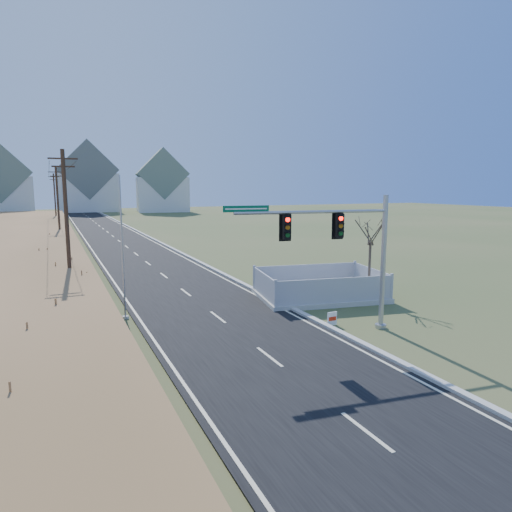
{
  "coord_description": "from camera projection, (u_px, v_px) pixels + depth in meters",
  "views": [
    {
      "loc": [
        -7.44,
        -17.25,
        6.62
      ],
      "look_at": [
        1.24,
        2.02,
        3.4
      ],
      "focal_mm": 32.0,
      "sensor_mm": 36.0,
      "label": 1
    }
  ],
  "objects": [
    {
      "name": "fence_enclosure",
      "position": [
        319.0,
        293.0,
        27.37
      ],
      "size": [
        7.92,
        6.04,
        1.65
      ],
      "rotation": [
        0.0,
        0.0,
        -0.17
      ],
      "color": "#B7B5AD",
      "rests_on": "ground"
    },
    {
      "name": "condo_n",
      "position": [
        87.0,
        183.0,
        120.17
      ],
      "size": [
        15.27,
        10.2,
        18.54
      ],
      "color": "white",
      "rests_on": "ground"
    },
    {
      "name": "curb",
      "position": [
        139.0,
        232.0,
        66.3
      ],
      "size": [
        0.3,
        180.0,
        0.18
      ],
      "primitive_type": "cube",
      "color": "#B2AFA8",
      "rests_on": "ground"
    },
    {
      "name": "bare_tree",
      "position": [
        371.0,
        230.0,
        26.62
      ],
      "size": [
        1.93,
        1.93,
        5.11
      ],
      "color": "#4C3F33",
      "rests_on": "ground"
    },
    {
      "name": "road",
      "position": [
        109.0,
        234.0,
        64.62
      ],
      "size": [
        8.0,
        180.0,
        0.06
      ],
      "primitive_type": "cube",
      "color": "black",
      "rests_on": "ground"
    },
    {
      "name": "condo_ne",
      "position": [
        162.0,
        186.0,
        120.39
      ],
      "size": [
        14.12,
        10.51,
        16.52
      ],
      "rotation": [
        0.0,
        0.0,
        -0.1
      ],
      "color": "white",
      "rests_on": "ground"
    },
    {
      "name": "utility_pole_mid",
      "position": [
        58.0,
        202.0,
        56.78
      ],
      "size": [
        1.8,
        0.26,
        9.0
      ],
      "color": "#422D1E",
      "rests_on": "ground"
    },
    {
      "name": "open_sign",
      "position": [
        332.0,
        319.0,
        21.87
      ],
      "size": [
        0.53,
        0.09,
        0.66
      ],
      "rotation": [
        0.0,
        0.0,
        0.05
      ],
      "color": "white",
      "rests_on": "ground"
    },
    {
      "name": "traffic_signal_mast",
      "position": [
        349.0,
        247.0,
        20.47
      ],
      "size": [
        7.81,
        1.21,
        6.25
      ],
      "rotation": [
        0.0,
        0.0,
        -0.12
      ],
      "color": "#9EA0A5",
      "rests_on": "ground"
    },
    {
      "name": "condo_nnw",
      "position": [
        0.0,
        185.0,
        108.54
      ],
      "size": [
        14.93,
        11.17,
        17.03
      ],
      "rotation": [
        0.0,
        0.0,
        0.07
      ],
      "color": "white",
      "rests_on": "ground"
    },
    {
      "name": "ground",
      "position": [
        249.0,
        342.0,
        19.56
      ],
      "size": [
        260.0,
        260.0,
        0.0
      ],
      "primitive_type": "plane",
      "color": "#3F5127",
      "rests_on": "ground"
    },
    {
      "name": "utility_pole_far",
      "position": [
        55.0,
        197.0,
        83.81
      ],
      "size": [
        1.8,
        0.26,
        9.0
      ],
      "color": "#422D1E",
      "rests_on": "ground"
    },
    {
      "name": "flagpole",
      "position": [
        123.0,
        263.0,
        22.63
      ],
      "size": [
        0.32,
        0.32,
        7.17
      ],
      "color": "#B7B5AD",
      "rests_on": "ground"
    },
    {
      "name": "utility_pole_near",
      "position": [
        66.0,
        217.0,
        29.74
      ],
      "size": [
        1.8,
        0.26,
        9.0
      ],
      "color": "#422D1E",
      "rests_on": "ground"
    }
  ]
}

